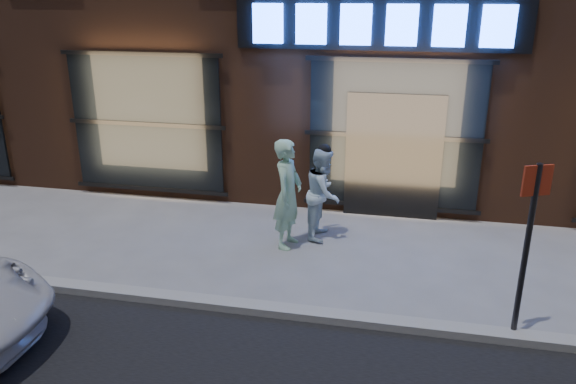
# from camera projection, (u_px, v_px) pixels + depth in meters

# --- Properties ---
(ground) EXTENTS (90.00, 90.00, 0.00)m
(ground) POSITION_uv_depth(u_px,v_px,m) (378.00, 326.00, 7.41)
(ground) COLOR slate
(ground) RESTS_ON ground
(curb) EXTENTS (60.00, 0.25, 0.12)m
(curb) POSITION_uv_depth(u_px,v_px,m) (378.00, 322.00, 7.39)
(curb) COLOR gray
(curb) RESTS_ON ground
(man_bowtie) EXTENTS (0.55, 0.75, 1.89)m
(man_bowtie) POSITION_uv_depth(u_px,v_px,m) (288.00, 194.00, 9.43)
(man_bowtie) COLOR #ABE1C0
(man_bowtie) RESTS_ON ground
(man_cap) EXTENTS (0.67, 0.83, 1.64)m
(man_cap) POSITION_uv_depth(u_px,v_px,m) (323.00, 193.00, 9.84)
(man_cap) COLOR white
(man_cap) RESTS_ON ground
(sign_post) EXTENTS (0.35, 0.18, 2.32)m
(sign_post) POSITION_uv_depth(u_px,v_px,m) (528.00, 237.00, 6.70)
(sign_post) COLOR #262628
(sign_post) RESTS_ON ground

